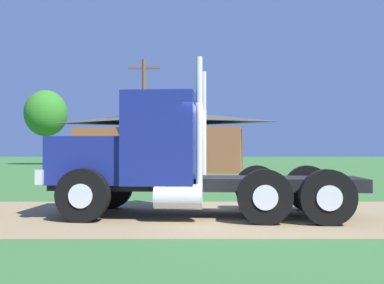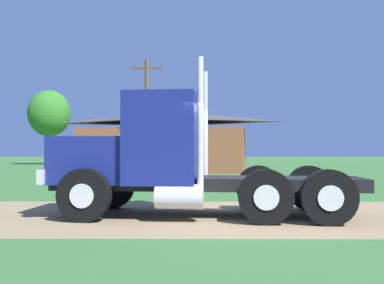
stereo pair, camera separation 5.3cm
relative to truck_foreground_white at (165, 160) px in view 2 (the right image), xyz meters
name	(u,v)px [view 2 (the right image)]	position (x,y,z in m)	size (l,w,h in m)	color
ground_plane	(239,216)	(1.69, -0.01, -1.28)	(200.00, 200.00, 0.00)	#386A30
dirt_track	(239,215)	(1.69, -0.01, -1.28)	(120.00, 5.42, 0.01)	#917B55
truck_foreground_white	(165,160)	(0.00, 0.00, 0.00)	(7.21, 2.99, 3.48)	black
shed_building	(165,142)	(-1.53, 21.98, 0.87)	(12.86, 7.79, 4.47)	brown
utility_pole_far	(147,112)	(-2.65, 19.78, 2.85)	(2.20, 0.26, 7.77)	brown
tree_mid	(49,114)	(-15.01, 36.74, 4.20)	(4.51, 4.51, 7.99)	#513823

